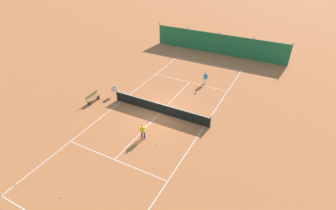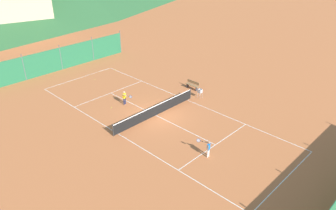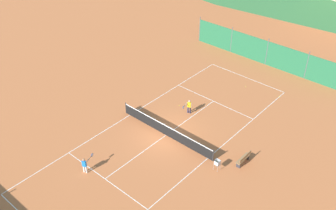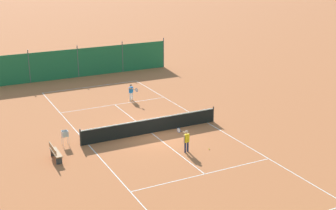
{
  "view_description": "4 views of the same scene",
  "coord_description": "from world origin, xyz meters",
  "views": [
    {
      "loc": [
        -9.29,
        16.28,
        12.85
      ],
      "look_at": [
        -0.59,
        -0.37,
        0.77
      ],
      "focal_mm": 28.0,
      "sensor_mm": 36.0,
      "label": 1
    },
    {
      "loc": [
        -16.91,
        -17.88,
        13.89
      ],
      "look_at": [
        0.13,
        -1.35,
        1.45
      ],
      "focal_mm": 35.0,
      "sensor_mm": 36.0,
      "label": 2
    },
    {
      "loc": [
        16.11,
        -18.14,
        19.67
      ],
      "look_at": [
        -1.83,
        2.31,
        0.87
      ],
      "focal_mm": 42.0,
      "sensor_mm": 36.0,
      "label": 3
    },
    {
      "loc": [
        11.47,
        24.74,
        10.76
      ],
      "look_at": [
        -1.49,
        -0.63,
        1.44
      ],
      "focal_mm": 50.0,
      "sensor_mm": 36.0,
      "label": 4
    }
  ],
  "objects": [
    {
      "name": "player_far_baseline",
      "position": [
        -0.52,
        3.51,
        0.76
      ],
      "size": [
        0.43,
        1.11,
        1.3
      ],
      "color": "#23284C",
      "rests_on": "ground"
    },
    {
      "name": "tennis_ball_mid_court",
      "position": [
        0.88,
        10.33,
        0.03
      ],
      "size": [
        0.07,
        0.07,
        0.07
      ],
      "primitive_type": "sphere",
      "color": "#CCE033",
      "rests_on": "ground"
    },
    {
      "name": "court_line_markings",
      "position": [
        0.0,
        0.0,
        0.0
      ],
      "size": [
        8.25,
        23.85,
        0.01
      ],
      "color": "white",
      "rests_on": "ground"
    },
    {
      "name": "player_far_service",
      "position": [
        -1.53,
        -6.83,
        0.74
      ],
      "size": [
        0.41,
        1.09,
        1.27
      ],
      "color": "white",
      "rests_on": "ground"
    },
    {
      "name": "courtside_bench",
      "position": [
        6.34,
        1.25,
        0.45
      ],
      "size": [
        0.36,
        1.5,
        0.84
      ],
      "color": "olive",
      "rests_on": "ground"
    },
    {
      "name": "tennis_ball_by_net_right",
      "position": [
        4.09,
        10.96,
        0.03
      ],
      "size": [
        0.07,
        0.07,
        0.07
      ],
      "primitive_type": "sphere",
      "color": "#CCE033",
      "rests_on": "ground"
    },
    {
      "name": "windscreen_fence_far",
      "position": [
        -0.0,
        15.5,
        1.31
      ],
      "size": [
        17.28,
        0.08,
        2.9
      ],
      "color": "#236B42",
      "rests_on": "ground"
    },
    {
      "name": "ball_hopper",
      "position": [
        5.31,
        -0.57,
        0.65
      ],
      "size": [
        0.36,
        0.36,
        0.89
      ],
      "color": "#B7B7BC",
      "rests_on": "ground"
    },
    {
      "name": "ground_plane",
      "position": [
        0.0,
        0.0,
        0.0
      ],
      "size": [
        600.0,
        600.0,
        0.0
      ],
      "primitive_type": "plane",
      "color": "#BC6638"
    },
    {
      "name": "tennis_net",
      "position": [
        0.0,
        0.0,
        0.5
      ],
      "size": [
        9.18,
        0.08,
        1.06
      ],
      "color": "#2D2D2D",
      "rests_on": "ground"
    },
    {
      "name": "tennis_ball_alley_right",
      "position": [
        -1.85,
        3.84,
        0.03
      ],
      "size": [
        0.07,
        0.07,
        0.07
      ],
      "primitive_type": "sphere",
      "color": "#CCE033",
      "rests_on": "ground"
    }
  ]
}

